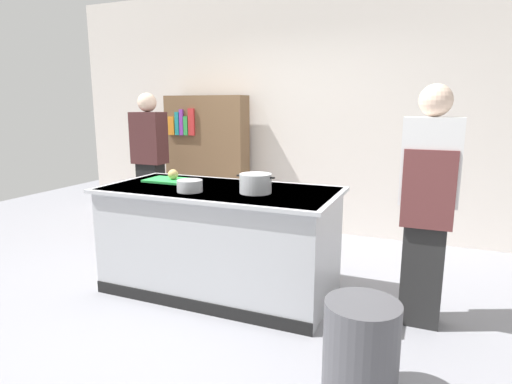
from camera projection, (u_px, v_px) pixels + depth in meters
ground_plane at (221, 289)px, 3.73m from camera, size 10.00×10.00×0.00m
back_wall at (296, 112)px, 5.33m from camera, size 6.40×0.12×3.00m
counter_island at (220, 238)px, 3.63m from camera, size 1.98×0.98×0.90m
cutting_board at (168, 180)px, 3.87m from camera, size 0.40×0.28×0.02m
onion at (173, 174)px, 3.84m from camera, size 0.09×0.09×0.09m
stock_pot at (255, 183)px, 3.34m from camera, size 0.32×0.25×0.15m
mixing_bowl at (190, 186)px, 3.40m from camera, size 0.21×0.21×0.09m
trash_bin at (361, 350)px, 2.31m from camera, size 0.41×0.41×0.55m
person_chef at (427, 202)px, 2.98m from camera, size 0.38×0.25×1.72m
person_guest at (150, 162)px, 5.07m from camera, size 0.38×0.24×1.72m
bookshelf at (207, 161)px, 5.61m from camera, size 1.10×0.31×1.70m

